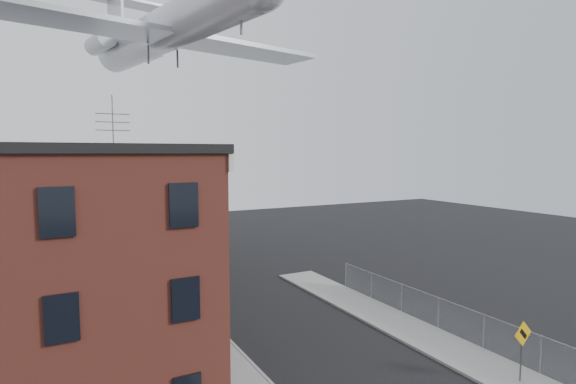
% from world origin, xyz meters
% --- Properties ---
extents(sidewalk_left, '(3.00, 62.00, 0.12)m').
position_xyz_m(sidewalk_left, '(-5.50, 24.00, 0.06)').
color(sidewalk_left, gray).
rests_on(sidewalk_left, ground).
extents(sidewalk_right, '(3.00, 26.00, 0.12)m').
position_xyz_m(sidewalk_right, '(5.50, 6.00, 0.06)').
color(sidewalk_right, gray).
rests_on(sidewalk_right, ground).
extents(curb_left, '(0.15, 62.00, 0.14)m').
position_xyz_m(curb_left, '(-4.05, 24.00, 0.07)').
color(curb_left, gray).
rests_on(curb_left, ground).
extents(curb_right, '(0.15, 26.00, 0.14)m').
position_xyz_m(curb_right, '(4.05, 6.00, 0.07)').
color(curb_right, gray).
rests_on(curb_right, ground).
extents(corner_building, '(10.31, 12.30, 12.15)m').
position_xyz_m(corner_building, '(-12.00, 7.00, 5.16)').
color(corner_building, '#3E1B13').
rests_on(corner_building, ground).
extents(row_house_a, '(11.98, 7.00, 10.30)m').
position_xyz_m(row_house_a, '(-11.96, 16.50, 5.13)').
color(row_house_a, slate).
rests_on(row_house_a, ground).
extents(row_house_b, '(11.98, 7.00, 10.30)m').
position_xyz_m(row_house_b, '(-11.96, 23.50, 5.13)').
color(row_house_b, gray).
rests_on(row_house_b, ground).
extents(row_house_c, '(11.98, 7.00, 10.30)m').
position_xyz_m(row_house_c, '(-11.96, 30.50, 5.13)').
color(row_house_c, slate).
rests_on(row_house_c, ground).
extents(row_house_d, '(11.98, 7.00, 10.30)m').
position_xyz_m(row_house_d, '(-11.96, 37.50, 5.13)').
color(row_house_d, gray).
rests_on(row_house_d, ground).
extents(row_house_e, '(11.98, 7.00, 10.30)m').
position_xyz_m(row_house_e, '(-11.96, 44.50, 5.13)').
color(row_house_e, slate).
rests_on(row_house_e, ground).
extents(chainlink_fence, '(0.06, 18.06, 1.90)m').
position_xyz_m(chainlink_fence, '(7.00, 5.00, 1.00)').
color(chainlink_fence, gray).
rests_on(chainlink_fence, ground).
extents(warning_sign, '(1.10, 0.11, 2.80)m').
position_xyz_m(warning_sign, '(5.60, -1.03, 1.88)').
color(warning_sign, '#515156').
rests_on(warning_sign, ground).
extents(utility_pole, '(1.80, 0.26, 9.00)m').
position_xyz_m(utility_pole, '(-5.60, 18.00, 4.67)').
color(utility_pole, black).
rests_on(utility_pole, ground).
extents(street_tree, '(3.22, 3.20, 5.20)m').
position_xyz_m(street_tree, '(-5.27, 27.92, 3.45)').
color(street_tree, black).
rests_on(street_tree, ground).
extents(car_near, '(1.49, 3.30, 1.10)m').
position_xyz_m(car_near, '(-3.52, 18.03, 0.55)').
color(car_near, maroon).
rests_on(car_near, ground).
extents(car_mid, '(1.80, 3.93, 1.25)m').
position_xyz_m(car_mid, '(-2.72, 25.05, 0.62)').
color(car_mid, black).
rests_on(car_mid, ground).
extents(car_far, '(2.04, 3.97, 1.10)m').
position_xyz_m(car_far, '(-1.80, 33.20, 0.55)').
color(car_far, slate).
rests_on(car_far, ground).
extents(airplane, '(25.11, 28.69, 8.25)m').
position_xyz_m(airplane, '(-3.59, 24.07, 19.74)').
color(airplane, silver).
rests_on(airplane, ground).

